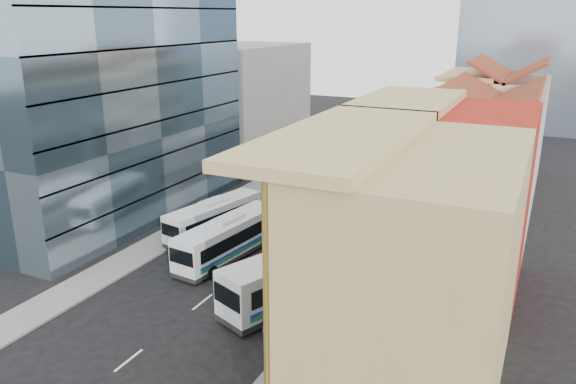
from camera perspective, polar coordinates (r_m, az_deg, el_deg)
The scene contains 13 objects.
ground at distance 31.56m, azimuth -17.11°, elevation -16.95°, with size 200.00×200.00×0.00m, color black.
sidewalk_right at distance 45.26m, azimuth 10.50°, elevation -5.35°, with size 3.00×90.00×0.15m, color slate.
sidewalk_left at distance 51.78m, azimuth -7.94°, elevation -2.23°, with size 3.00×90.00×0.15m, color slate.
shophouse_tan at distance 26.60m, azimuth 12.99°, elevation -8.49°, with size 8.00×14.00×12.00m, color tan.
shophouse_red at distance 37.63m, azimuth 17.07°, elevation -0.99°, with size 8.00×10.00×12.00m, color #A71F12.
shophouse_cream_near at distance 46.96m, azimuth 18.78°, elevation 1.21°, with size 8.00×9.00×10.00m, color beige.
shophouse_cream_mid at distance 55.65m, azimuth 19.96°, elevation 3.56°, with size 8.00×9.00×10.00m, color beige.
shophouse_cream_far at distance 65.80m, azimuth 21.00°, elevation 5.93°, with size 8.00×12.00×11.00m, color beige.
office_tower at distance 51.80m, azimuth -18.70°, elevation 13.95°, with size 12.00×26.00×30.00m, color #3B515E.
office_block_far at distance 70.52m, azimuth -4.42°, elevation 8.99°, with size 10.00×18.00×14.00m, color gray.
bus_left_near at distance 42.15m, azimuth -6.04°, elevation -4.59°, with size 2.41×10.27×3.29m, color white, non-canonical shape.
bus_left_far at distance 46.71m, azimuth -7.49°, elevation -2.54°, with size 2.24×9.55×3.06m, color white, non-canonical shape.
bus_right at distance 35.97m, azimuth 1.35°, elevation -8.12°, with size 2.75×11.75×3.77m, color silver, non-canonical shape.
Camera 1 is at (18.61, -18.54, 17.49)m, focal length 35.00 mm.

